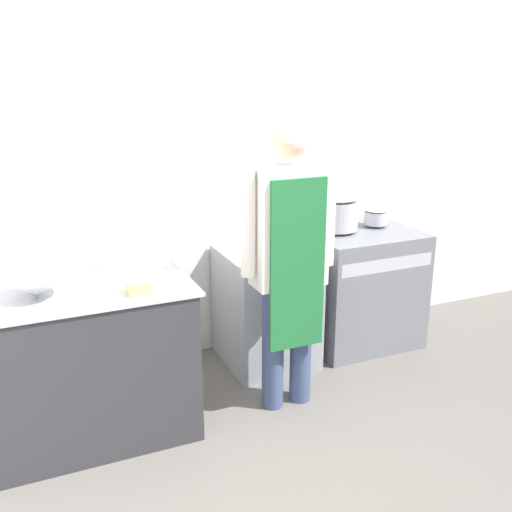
{
  "coord_description": "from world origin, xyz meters",
  "views": [
    {
      "loc": [
        -1.29,
        -2.24,
        2.14
      ],
      "look_at": [
        0.12,
        1.01,
        1.0
      ],
      "focal_mm": 42.0,
      "sensor_mm": 36.0,
      "label": 1
    }
  ],
  "objects": [
    {
      "name": "stock_pot",
      "position": [
        1.04,
        1.57,
        1.07
      ],
      "size": [
        0.32,
        0.32,
        0.27
      ],
      "color": "#B2B5BC",
      "rests_on": "stove"
    },
    {
      "name": "prep_counter",
      "position": [
        -0.99,
        1.0,
        0.47
      ],
      "size": [
        1.32,
        0.65,
        0.94
      ],
      "color": "#2D2D33",
      "rests_on": "ground_plane"
    },
    {
      "name": "person_cook",
      "position": [
        0.28,
        0.87,
        1.04
      ],
      "size": [
        0.63,
        0.24,
        1.82
      ],
      "color": "#38476B",
      "rests_on": "ground_plane"
    },
    {
      "name": "sauce_pot",
      "position": [
        1.39,
        1.57,
        1.0
      ],
      "size": [
        0.18,
        0.18,
        0.13
      ],
      "color": "#B2B5BC",
      "rests_on": "stove"
    },
    {
      "name": "fridge_unit",
      "position": [
        0.4,
        1.47,
        0.43
      ],
      "size": [
        0.62,
        0.67,
        0.86
      ],
      "color": "#93999E",
      "rests_on": "ground_plane"
    },
    {
      "name": "plastic_tub",
      "position": [
        -0.66,
        0.83,
        0.97
      ],
      "size": [
        0.12,
        0.12,
        0.06
      ],
      "color": "#D8B266",
      "rests_on": "prep_counter"
    },
    {
      "name": "wall_back",
      "position": [
        0.0,
        1.85,
        1.35
      ],
      "size": [
        8.0,
        0.05,
        2.7
      ],
      "color": "white",
      "rests_on": "ground_plane"
    },
    {
      "name": "stove",
      "position": [
        1.23,
        1.46,
        0.46
      ],
      "size": [
        0.84,
        0.63,
        0.93
      ],
      "color": "slate",
      "rests_on": "ground_plane"
    },
    {
      "name": "ground_plane",
      "position": [
        0.0,
        0.0,
        0.0
      ],
      "size": [
        14.0,
        14.0,
        0.0
      ],
      "primitive_type": "plane",
      "color": "#5B5651"
    },
    {
      "name": "mixing_bowl",
      "position": [
        -1.18,
        0.99,
        1.0
      ],
      "size": [
        0.35,
        0.35,
        0.11
      ],
      "color": "#B2B5BC",
      "rests_on": "prep_counter"
    }
  ]
}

